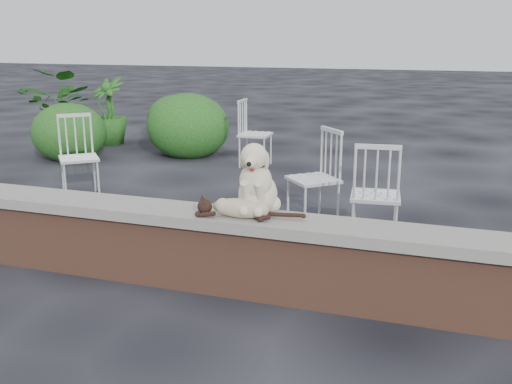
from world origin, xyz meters
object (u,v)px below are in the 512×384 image
(chair_d, at_px, (313,178))
(potted_plant_a, at_px, (62,110))
(chair_e, at_px, (255,133))
(chair_c, at_px, (376,194))
(chair_a, at_px, (79,157))
(dog, at_px, (258,176))
(cat, at_px, (240,207))
(potted_plant_b, at_px, (108,111))

(chair_d, distance_m, potted_plant_a, 5.27)
(chair_e, height_order, potted_plant_a, potted_plant_a)
(chair_c, bearing_deg, chair_a, -15.57)
(chair_a, bearing_deg, dog, -72.88)
(chair_a, height_order, chair_d, same)
(cat, relative_size, potted_plant_a, 0.68)
(cat, relative_size, potted_plant_b, 0.79)
(chair_a, height_order, potted_plant_a, potted_plant_a)
(chair_e, xyz_separation_m, potted_plant_a, (-3.29, 0.10, 0.19))
(chair_e, xyz_separation_m, chair_c, (2.03, -2.75, 0.00))
(potted_plant_b, bearing_deg, cat, -49.65)
(dog, relative_size, chair_a, 0.56)
(chair_c, xyz_separation_m, potted_plant_a, (-5.32, 2.85, 0.19))
(dog, bearing_deg, chair_e, 104.06)
(chair_c, distance_m, potted_plant_a, 6.04)
(potted_plant_a, relative_size, potted_plant_b, 1.17)
(chair_d, xyz_separation_m, potted_plant_a, (-4.67, 2.44, 0.19))
(chair_c, xyz_separation_m, chair_d, (-0.65, 0.41, 0.00))
(cat, bearing_deg, chair_c, 55.30)
(chair_e, distance_m, chair_c, 3.41)
(cat, bearing_deg, chair_d, 81.37)
(cat, distance_m, potted_plant_b, 6.49)
(dog, height_order, chair_c, dog)
(chair_a, height_order, chair_c, same)
(potted_plant_b, bearing_deg, chair_e, -16.35)
(dog, height_order, chair_e, dog)
(chair_e, relative_size, chair_d, 1.00)
(dog, distance_m, chair_c, 1.42)
(potted_plant_b, bearing_deg, chair_c, -35.99)
(dog, height_order, cat, dog)
(cat, relative_size, chair_a, 0.96)
(potted_plant_a, bearing_deg, chair_d, -27.53)
(dog, bearing_deg, chair_d, 83.86)
(cat, height_order, potted_plant_a, potted_plant_a)
(chair_c, height_order, potted_plant_a, potted_plant_a)
(chair_c, relative_size, potted_plant_b, 0.83)
(chair_a, height_order, potted_plant_b, potted_plant_b)
(potted_plant_b, bearing_deg, chair_a, -63.14)
(chair_d, relative_size, potted_plant_b, 0.83)
(chair_c, relative_size, potted_plant_a, 0.71)
(chair_e, bearing_deg, potted_plant_a, 86.02)
(chair_d, bearing_deg, chair_a, -134.75)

